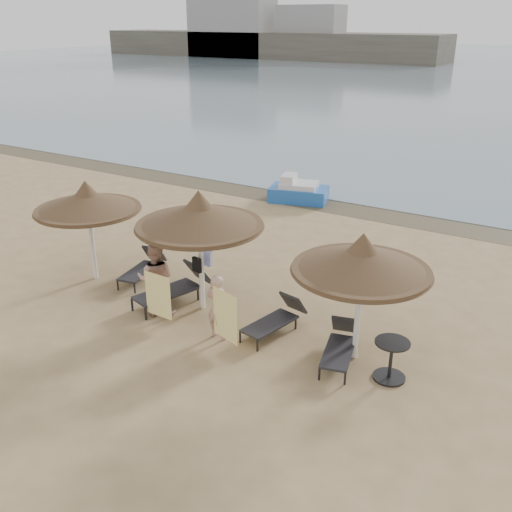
{
  "coord_description": "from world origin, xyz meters",
  "views": [
    {
      "loc": [
        6.43,
        -8.64,
        6.23
      ],
      "look_at": [
        0.42,
        1.2,
        1.39
      ],
      "focal_mm": 40.0,
      "sensor_mm": 36.0,
      "label": 1
    }
  ],
  "objects": [
    {
      "name": "ground",
      "position": [
        0.0,
        0.0,
        0.0
      ],
      "size": [
        160.0,
        160.0,
        0.0
      ],
      "primitive_type": "plane",
      "color": "tan",
      "rests_on": "ground"
    },
    {
      "name": "wet_sand_strip",
      "position": [
        0.0,
        9.4,
        0.0
      ],
      "size": [
        200.0,
        1.6,
        0.01
      ],
      "primitive_type": "cube",
      "color": "brown",
      "rests_on": "ground"
    },
    {
      "name": "far_shore",
      "position": [
        -25.1,
        77.82,
        2.91
      ],
      "size": [
        150.0,
        54.8,
        12.0
      ],
      "color": "#5E594C",
      "rests_on": "ground"
    },
    {
      "name": "palapa_left",
      "position": [
        -4.08,
        0.62,
        2.06
      ],
      "size": [
        2.62,
        2.62,
        2.59
      ],
      "rotation": [
        0.0,
        0.0,
        0.31
      ],
      "color": "white",
      "rests_on": "ground"
    },
    {
      "name": "palapa_center",
      "position": [
        -0.75,
        0.74,
        2.25
      ],
      "size": [
        2.85,
        2.85,
        2.82
      ],
      "rotation": [
        0.0,
        0.0,
        0.31
      ],
      "color": "white",
      "rests_on": "ground"
    },
    {
      "name": "palapa_right",
      "position": [
        3.06,
        0.63,
        2.09
      ],
      "size": [
        2.65,
        2.65,
        2.62
      ],
      "rotation": [
        0.0,
        0.0,
        0.12
      ],
      "color": "white",
      "rests_on": "ground"
    },
    {
      "name": "lounger_far_left",
      "position": [
        -3.01,
        1.29,
        0.32
      ],
      "size": [
        0.82,
        1.68,
        0.72
      ],
      "rotation": [
        0.0,
        0.0,
        0.18
      ],
      "color": "black",
      "rests_on": "ground"
    },
    {
      "name": "lounger_near_left",
      "position": [
        -1.47,
        0.69,
        0.39
      ],
      "size": [
        1.15,
        2.02,
        0.86
      ],
      "rotation": [
        0.0,
        0.0,
        -0.29
      ],
      "color": "black",
      "rests_on": "ground"
    },
    {
      "name": "lounger_near_right",
      "position": [
        1.24,
        0.7,
        0.33
      ],
      "size": [
        0.84,
        1.69,
        0.72
      ],
      "rotation": [
        0.0,
        0.0,
        -0.2
      ],
      "color": "black",
      "rests_on": "ground"
    },
    {
      "name": "lounger_far_right",
      "position": [
        2.82,
        0.44,
        0.32
      ],
      "size": [
        0.9,
        1.66,
        0.71
      ],
      "rotation": [
        0.0,
        0.0,
        0.25
      ],
      "color": "black",
      "rests_on": "ground"
    },
    {
      "name": "side_table",
      "position": [
        3.89,
        0.29,
        0.37
      ],
      "size": [
        0.65,
        0.65,
        0.79
      ],
      "rotation": [
        0.0,
        0.0,
        0.36
      ],
      "color": "black",
      "rests_on": "ground"
    },
    {
      "name": "person_left",
      "position": [
        -1.45,
        -0.02,
        1.0
      ],
      "size": [
        1.09,
        0.95,
        2.0
      ],
      "primitive_type": "imported",
      "rotation": [
        0.0,
        0.0,
        3.6
      ],
      "color": "tan",
      "rests_on": "ground"
    },
    {
      "name": "person_right",
      "position": [
        0.33,
        -0.17,
        0.84
      ],
      "size": [
        0.78,
        0.51,
        1.68
      ],
      "primitive_type": "imported",
      "rotation": [
        0.0,
        0.0,
        3.13
      ],
      "color": "tan",
      "rests_on": "ground"
    },
    {
      "name": "towel_left",
      "position": [
        -1.1,
        -0.37,
        0.7
      ],
      "size": [
        0.72,
        0.05,
        1.01
      ],
      "rotation": [
        0.0,
        0.0,
        -0.04
      ],
      "color": "yellow",
      "rests_on": "ground"
    },
    {
      "name": "towel_right",
      "position": [
        0.68,
        -0.42,
        0.74
      ],
      "size": [
        0.74,
        0.26,
        1.08
      ],
      "rotation": [
        0.0,
        0.0,
        -0.32
      ],
      "color": "yellow",
      "rests_on": "ground"
    },
    {
      "name": "bag_patterned",
      "position": [
        -0.75,
        0.92,
        1.18
      ],
      "size": [
        0.29,
        0.12,
        0.36
      ],
      "rotation": [
        0.0,
        0.0,
        0.07
      ],
      "color": "white",
      "rests_on": "ground"
    },
    {
      "name": "bag_dark",
      "position": [
        -0.75,
        0.58,
        1.14
      ],
      "size": [
        0.25,
        0.14,
        0.34
      ],
      "rotation": [
        0.0,
        0.0,
        -0.25
      ],
      "color": "black",
      "rests_on": "ground"
    },
    {
      "name": "pedal_boat",
      "position": [
        -2.74,
        9.31,
        0.36
      ],
      "size": [
        2.32,
        1.72,
        0.96
      ],
      "rotation": [
        0.0,
        0.0,
        0.26
      ],
      "color": "#1E59B2",
      "rests_on": "ground"
    }
  ]
}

